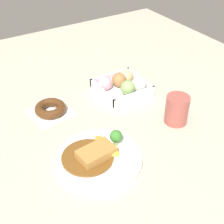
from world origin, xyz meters
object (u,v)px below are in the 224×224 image
(donut_box, at_px, (123,85))
(chocolate_ring_donut, at_px, (50,109))
(coffee_mug, at_px, (177,110))
(curry_plate, at_px, (99,157))

(donut_box, bearing_deg, chocolate_ring_donut, -3.96)
(coffee_mug, bearing_deg, chocolate_ring_donut, -38.67)
(donut_box, height_order, coffee_mug, coffee_mug)
(donut_box, distance_m, coffee_mug, 0.24)
(chocolate_ring_donut, height_order, coffee_mug, coffee_mug)
(chocolate_ring_donut, bearing_deg, coffee_mug, 141.33)
(donut_box, relative_size, chocolate_ring_donut, 1.20)
(curry_plate, xyz_separation_m, coffee_mug, (-0.30, -0.02, 0.03))
(donut_box, xyz_separation_m, coffee_mug, (-0.05, 0.24, 0.02))
(coffee_mug, bearing_deg, donut_box, -79.04)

